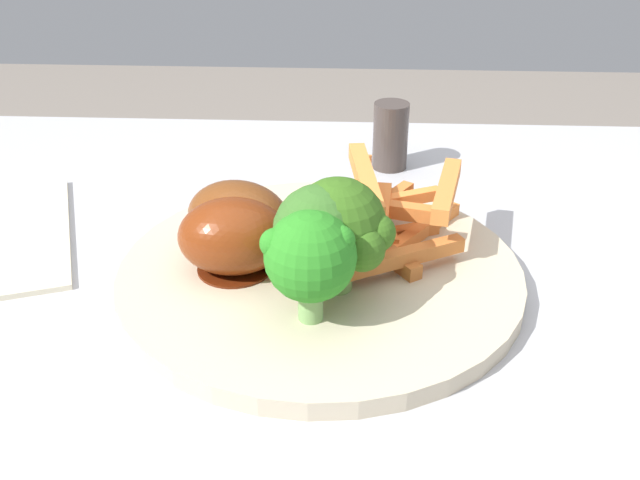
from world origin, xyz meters
TOP-DOWN VIEW (x-y plane):
  - dining_table at (0.00, 0.00)m, footprint 0.97×0.68m
  - dinner_plate at (-0.01, -0.04)m, footprint 0.26×0.26m
  - broccoli_floret_front at (-0.01, 0.01)m, footprint 0.05×0.05m
  - broccoli_floret_middle at (-0.03, -0.02)m, footprint 0.06×0.06m
  - broccoli_floret_back at (-0.02, -0.01)m, footprint 0.06×0.06m
  - carrot_fries_pile at (-0.05, -0.08)m, footprint 0.13×0.15m
  - chicken_drumstick_near at (0.04, -0.04)m, footprint 0.13×0.06m
  - chicken_drumstick_far at (0.04, -0.06)m, footprint 0.13×0.08m
  - pepper_shaker at (-0.06, -0.23)m, footprint 0.03×0.03m

SIDE VIEW (x-z plane):
  - dining_table at x=0.00m, z-range 0.24..0.98m
  - dinner_plate at x=-0.01m, z-range 0.74..0.75m
  - pepper_shaker at x=-0.06m, z-range 0.74..0.79m
  - carrot_fries_pile at x=-0.05m, z-range 0.75..0.79m
  - chicken_drumstick_far at x=0.04m, z-range 0.75..0.80m
  - chicken_drumstick_near at x=0.04m, z-range 0.75..0.80m
  - broccoli_floret_front at x=-0.01m, z-range 0.76..0.82m
  - broccoli_floret_middle at x=-0.03m, z-range 0.76..0.83m
  - broccoli_floret_back at x=-0.02m, z-range 0.76..0.83m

